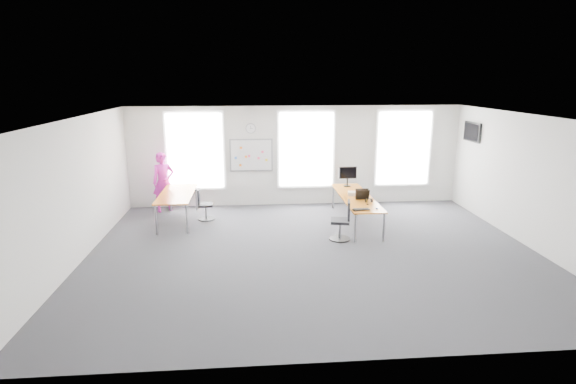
{
  "coord_description": "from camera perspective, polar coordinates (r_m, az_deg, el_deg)",
  "views": [
    {
      "loc": [
        -1.35,
        -9.34,
        3.8
      ],
      "look_at": [
        -0.48,
        1.2,
        1.1
      ],
      "focal_mm": 28.0,
      "sensor_mm": 36.0,
      "label": 1
    }
  ],
  "objects": [
    {
      "name": "desk_right",
      "position": [
        12.06,
        8.64,
        -0.79
      ],
      "size": [
        0.81,
        3.02,
        0.74
      ],
      "color": "#BC7119",
      "rests_on": "ground"
    },
    {
      "name": "paper_stack",
      "position": [
        12.17,
        8.3,
        -0.18
      ],
      "size": [
        0.31,
        0.25,
        0.1
      ],
      "primitive_type": "cube",
      "rotation": [
        0.0,
        0.0,
        -0.14
      ],
      "color": "beige",
      "rests_on": "desk_right"
    },
    {
      "name": "headphones",
      "position": [
        11.53,
        10.2,
        -1.07
      ],
      "size": [
        0.18,
        0.1,
        0.11
      ],
      "rotation": [
        0.0,
        0.0,
        0.29
      ],
      "color": "black",
      "rests_on": "desk_right"
    },
    {
      "name": "lens_cap",
      "position": [
        11.35,
        10.07,
        -1.55
      ],
      "size": [
        0.08,
        0.08,
        0.01
      ],
      "primitive_type": "cylinder",
      "rotation": [
        0.0,
        0.0,
        -0.23
      ],
      "color": "black",
      "rests_on": "desk_right"
    },
    {
      "name": "wall_clock",
      "position": [
        13.39,
        -4.76,
        8.06
      ],
      "size": [
        0.3,
        0.04,
        0.3
      ],
      "primitive_type": "cylinder",
      "rotation": [
        1.57,
        0.0,
        0.0
      ],
      "color": "gray",
      "rests_on": "wall_back"
    },
    {
      "name": "wall_right",
      "position": [
        11.52,
        28.83,
        1.01
      ],
      "size": [
        0.0,
        10.0,
        10.0
      ],
      "primitive_type": "plane",
      "rotation": [
        1.57,
        0.0,
        -1.57
      ],
      "color": "silver",
      "rests_on": "ground"
    },
    {
      "name": "whiteboard",
      "position": [
        13.5,
        -4.69,
        4.68
      ],
      "size": [
        1.2,
        0.03,
        0.9
      ],
      "primitive_type": "cube",
      "color": "white",
      "rests_on": "wall_back"
    },
    {
      "name": "wall_front",
      "position": [
        5.97,
        8.81,
        -8.53
      ],
      "size": [
        10.0,
        0.0,
        10.0
      ],
      "primitive_type": "plane",
      "rotation": [
        -1.57,
        0.0,
        0.0
      ],
      "color": "silver",
      "rests_on": "ground"
    },
    {
      "name": "tv",
      "position": [
        13.93,
        22.35,
        7.08
      ],
      "size": [
        0.06,
        0.9,
        0.55
      ],
      "primitive_type": "cube",
      "color": "black",
      "rests_on": "wall_right"
    },
    {
      "name": "monitor",
      "position": [
        13.07,
        7.59,
        2.2
      ],
      "size": [
        0.52,
        0.21,
        0.58
      ],
      "rotation": [
        0.0,
        0.0,
        0.05
      ],
      "color": "black",
      "rests_on": "desk_right"
    },
    {
      "name": "chair_right",
      "position": [
        10.86,
        6.92,
        -3.89
      ],
      "size": [
        0.52,
        0.51,
        0.96
      ],
      "rotation": [
        0.0,
        0.0,
        -1.76
      ],
      "color": "black",
      "rests_on": "ground"
    },
    {
      "name": "floor",
      "position": [
        10.17,
        3.26,
        -7.64
      ],
      "size": [
        10.0,
        10.0,
        0.0
      ],
      "primitive_type": "plane",
      "color": "#2A2A2F",
      "rests_on": "ground"
    },
    {
      "name": "window_left",
      "position": [
        13.57,
        -11.71,
        5.13
      ],
      "size": [
        1.6,
        0.06,
        2.2
      ],
      "primitive_type": "cube",
      "color": "white",
      "rests_on": "wall_back"
    },
    {
      "name": "window_right",
      "position": [
        14.25,
        14.42,
        5.4
      ],
      "size": [
        1.6,
        0.06,
        2.2
      ],
      "primitive_type": "cube",
      "color": "white",
      "rests_on": "wall_back"
    },
    {
      "name": "person",
      "position": [
        13.48,
        -15.52,
        1.22
      ],
      "size": [
        0.74,
        0.63,
        1.73
      ],
      "primitive_type": "imported",
      "rotation": [
        0.0,
        0.0,
        0.41
      ],
      "color": "#BF1F9F",
      "rests_on": "ground"
    },
    {
      "name": "chair_left",
      "position": [
        12.53,
        -10.63,
        -1.78
      ],
      "size": [
        0.46,
        0.46,
        0.86
      ],
      "rotation": [
        0.0,
        0.0,
        1.62
      ],
      "color": "black",
      "rests_on": "ground"
    },
    {
      "name": "desk_left",
      "position": [
        12.4,
        -13.91,
        -0.44
      ],
      "size": [
        0.87,
        2.19,
        0.8
      ],
      "color": "#BC7119",
      "rests_on": "ground"
    },
    {
      "name": "mouse",
      "position": [
        10.96,
        11.22,
        -2.09
      ],
      "size": [
        0.08,
        0.11,
        0.04
      ],
      "primitive_type": "ellipsoid",
      "rotation": [
        0.0,
        0.0,
        0.14
      ],
      "color": "black",
      "rests_on": "desk_right"
    },
    {
      "name": "wall_back",
      "position": [
        13.6,
        1.03,
        4.59
      ],
      "size": [
        10.0,
        0.0,
        10.0
      ],
      "primitive_type": "plane",
      "rotation": [
        1.57,
        0.0,
        0.0
      ],
      "color": "silver",
      "rests_on": "ground"
    },
    {
      "name": "keyboard",
      "position": [
        10.86,
        9.28,
        -2.21
      ],
      "size": [
        0.43,
        0.23,
        0.02
      ],
      "primitive_type": "cube",
      "rotation": [
        0.0,
        0.0,
        0.23
      ],
      "color": "black",
      "rests_on": "desk_right"
    },
    {
      "name": "laptop_sleeve",
      "position": [
        11.74,
        9.42,
        -0.31
      ],
      "size": [
        0.34,
        0.19,
        0.28
      ],
      "rotation": [
        0.0,
        0.0,
        -0.04
      ],
      "color": "black",
      "rests_on": "desk_right"
    },
    {
      "name": "window_mid",
      "position": [
        13.57,
        2.31,
        5.41
      ],
      "size": [
        1.6,
        0.06,
        2.2
      ],
      "primitive_type": "cube",
      "color": "white",
      "rests_on": "wall_back"
    },
    {
      "name": "wall_left",
      "position": [
        10.29,
        -25.39,
        -0.0
      ],
      "size": [
        0.0,
        10.0,
        10.0
      ],
      "primitive_type": "plane",
      "rotation": [
        1.57,
        0.0,
        1.57
      ],
      "color": "silver",
      "rests_on": "ground"
    },
    {
      "name": "ceiling",
      "position": [
        9.47,
        3.52,
        9.45
      ],
      "size": [
        10.0,
        10.0,
        0.0
      ],
      "primitive_type": "plane",
      "rotation": [
        3.14,
        0.0,
        0.0
      ],
      "color": "silver",
      "rests_on": "ground"
    }
  ]
}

